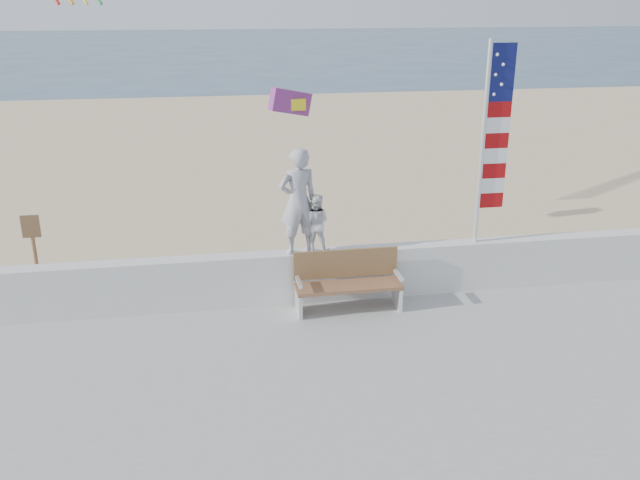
# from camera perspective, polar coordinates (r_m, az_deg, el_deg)

# --- Properties ---
(ground) EXTENTS (220.00, 220.00, 0.00)m
(ground) POSITION_cam_1_polar(r_m,az_deg,el_deg) (10.31, 0.60, -10.52)
(ground) COLOR #2F4A5E
(ground) RESTS_ON ground
(sand) EXTENTS (90.00, 40.00, 0.08)m
(sand) POSITION_cam_1_polar(r_m,az_deg,el_deg) (18.56, -4.37, 3.61)
(sand) COLOR beige
(sand) RESTS_ON ground
(seawall) EXTENTS (30.00, 0.35, 0.90)m
(seawall) POSITION_cam_1_polar(r_m,az_deg,el_deg) (11.80, -1.12, -3.02)
(seawall) COLOR silver
(seawall) RESTS_ON boardwalk
(adult) EXTENTS (0.74, 0.57, 1.82)m
(adult) POSITION_cam_1_polar(r_m,az_deg,el_deg) (11.32, -1.85, 3.29)
(adult) COLOR #9E9EA4
(adult) RESTS_ON seawall
(child) EXTENTS (0.59, 0.52, 1.02)m
(child) POSITION_cam_1_polar(r_m,az_deg,el_deg) (11.48, -0.37, 1.44)
(child) COLOR white
(child) RESTS_ON seawall
(bench) EXTENTS (1.80, 0.57, 1.00)m
(bench) POSITION_cam_1_polar(r_m,az_deg,el_deg) (11.47, 2.33, -3.41)
(bench) COLOR #90603F
(bench) RESTS_ON boardwalk
(flag) EXTENTS (0.50, 0.08, 3.50)m
(flag) POSITION_cam_1_polar(r_m,az_deg,el_deg) (11.97, 14.15, 8.56)
(flag) COLOR silver
(flag) RESTS_ON seawall
(parafoil_kite) EXTENTS (0.96, 0.52, 0.64)m
(parafoil_kite) POSITION_cam_1_polar(r_m,az_deg,el_deg) (14.48, -2.43, 11.52)
(parafoil_kite) COLOR red
(parafoil_kite) RESTS_ON ground
(sign) EXTENTS (0.32, 0.07, 1.46)m
(sign) POSITION_cam_1_polar(r_m,az_deg,el_deg) (13.31, -22.96, -0.49)
(sign) COLOR brown
(sign) RESTS_ON sand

